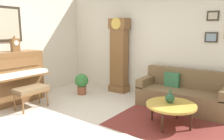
# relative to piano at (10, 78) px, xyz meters

# --- Properties ---
(ground_plane) EXTENTS (6.40, 6.00, 0.10)m
(ground_plane) POSITION_rel_piano_xyz_m (2.23, 0.17, -0.66)
(ground_plane) COLOR beige
(wall_left) EXTENTS (0.13, 4.90, 2.80)m
(wall_left) POSITION_rel_piano_xyz_m (-0.37, 0.16, 0.80)
(wall_left) COLOR silver
(wall_left) RESTS_ON ground_plane
(wall_back) EXTENTS (5.30, 0.13, 2.80)m
(wall_back) POSITION_rel_piano_xyz_m (2.24, 2.57, 0.79)
(wall_back) COLOR silver
(wall_back) RESTS_ON ground_plane
(area_rug) EXTENTS (2.10, 1.50, 0.01)m
(area_rug) POSITION_rel_piano_xyz_m (3.50, 1.04, -0.61)
(area_rug) COLOR maroon
(area_rug) RESTS_ON ground_plane
(piano) EXTENTS (0.87, 1.44, 1.21)m
(piano) POSITION_rel_piano_xyz_m (0.00, 0.00, 0.00)
(piano) COLOR brown
(piano) RESTS_ON ground_plane
(piano_bench) EXTENTS (0.42, 0.70, 0.48)m
(piano_bench) POSITION_rel_piano_xyz_m (0.72, 0.06, -0.21)
(piano_bench) COLOR brown
(piano_bench) RESTS_ON ground_plane
(grandfather_clock) EXTENTS (0.52, 0.34, 2.03)m
(grandfather_clock) POSITION_rel_piano_xyz_m (1.51, 2.32, 0.35)
(grandfather_clock) COLOR brown
(grandfather_clock) RESTS_ON ground_plane
(couch) EXTENTS (1.90, 0.80, 0.84)m
(couch) POSITION_rel_piano_xyz_m (3.38, 2.09, -0.30)
(couch) COLOR brown
(couch) RESTS_ON ground_plane
(coffee_table) EXTENTS (0.88, 0.88, 0.41)m
(coffee_table) POSITION_rel_piano_xyz_m (3.51, 1.04, -0.24)
(coffee_table) COLOR gold
(coffee_table) RESTS_ON ground_plane
(mantel_clock) EXTENTS (0.13, 0.18, 0.38)m
(mantel_clock) POSITION_rel_piano_xyz_m (0.00, 0.19, 0.77)
(mantel_clock) COLOR brown
(mantel_clock) RESTS_ON piano
(green_jug) EXTENTS (0.17, 0.17, 0.24)m
(green_jug) POSITION_rel_piano_xyz_m (3.46, 1.10, -0.12)
(green_jug) COLOR #234C33
(green_jug) RESTS_ON coffee_table
(potted_plant) EXTENTS (0.36, 0.36, 0.56)m
(potted_plant) POSITION_rel_piano_xyz_m (0.85, 1.50, -0.29)
(potted_plant) COLOR #935138
(potted_plant) RESTS_ON ground_plane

